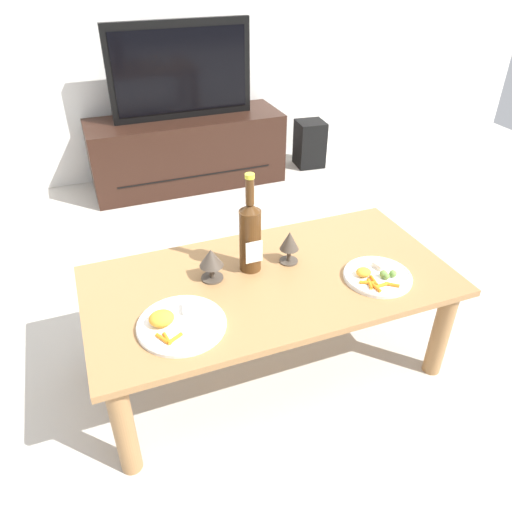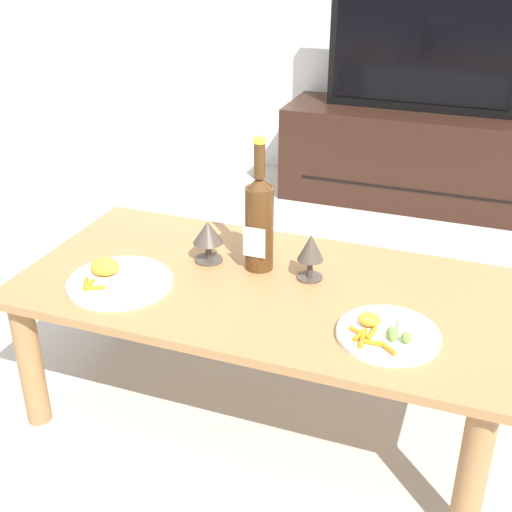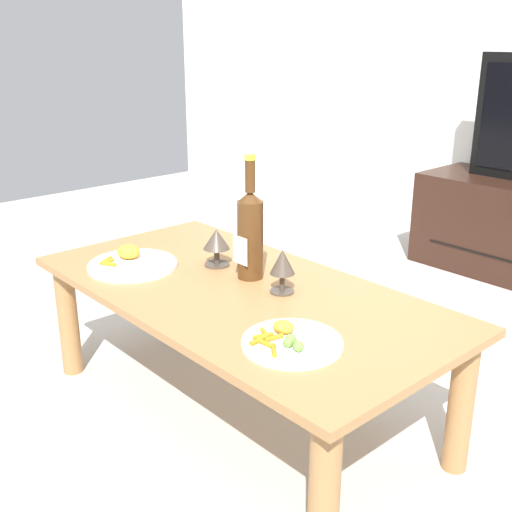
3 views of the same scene
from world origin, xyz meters
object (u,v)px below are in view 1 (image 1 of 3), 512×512
at_px(dinner_plate_right, 377,276).
at_px(tv_screen, 181,71).
at_px(wine_bottle, 250,234).
at_px(dinner_plate_left, 179,323).
at_px(tv_stand, 187,151).
at_px(floor_speaker, 310,144).
at_px(dining_table, 270,293).
at_px(goblet_left, 211,260).
at_px(goblet_right, 289,242).

bearing_deg(dinner_plate_right, tv_screen, 96.38).
relative_size(wine_bottle, dinner_plate_left, 1.33).
relative_size(tv_stand, floor_speaker, 3.83).
height_order(dinner_plate_left, dinner_plate_right, dinner_plate_left).
bearing_deg(tv_stand, dining_table, -94.47).
xyz_separation_m(floor_speaker, wine_bottle, (-1.14, -1.75, 0.42)).
distance_m(goblet_left, dinner_plate_right, 0.61).
height_order(wine_bottle, dinner_plate_left, wine_bottle).
xyz_separation_m(tv_screen, floor_speaker, (0.95, -0.01, -0.61)).
height_order(goblet_left, goblet_right, goblet_right).
relative_size(dinner_plate_left, dinner_plate_right, 1.16).
height_order(floor_speaker, goblet_right, goblet_right).
distance_m(tv_screen, dinner_plate_left, 2.08).
distance_m(tv_stand, wine_bottle, 1.81).
height_order(tv_screen, goblet_left, tv_screen).
bearing_deg(floor_speaker, goblet_left, -120.92).
height_order(tv_stand, goblet_right, goblet_right).
relative_size(tv_stand, goblet_right, 9.81).
bearing_deg(dinner_plate_left, tv_screen, 75.32).
xyz_separation_m(dining_table, tv_stand, (0.14, 1.85, -0.13)).
bearing_deg(tv_screen, dining_table, -94.47).
distance_m(dining_table, tv_screen, 1.90).
relative_size(tv_screen, dinner_plate_left, 3.19).
height_order(dining_table, dinner_plate_left, dinner_plate_left).
distance_m(floor_speaker, wine_bottle, 2.13).
bearing_deg(dinner_plate_left, dining_table, 20.09).
xyz_separation_m(wine_bottle, goblet_right, (0.15, -0.01, -0.06)).
relative_size(floor_speaker, goblet_right, 2.56).
bearing_deg(wine_bottle, goblet_right, -4.02).
bearing_deg(dining_table, tv_screen, 85.53).
relative_size(floor_speaker, wine_bottle, 0.88).
xyz_separation_m(wine_bottle, dinner_plate_right, (0.41, -0.23, -0.14)).
bearing_deg(tv_stand, goblet_left, -100.99).
bearing_deg(tv_stand, dinner_plate_right, -83.63).
relative_size(tv_stand, dinner_plate_right, 5.22).
bearing_deg(dinner_plate_left, tv_stand, 75.34).
xyz_separation_m(tv_screen, goblet_right, (-0.04, -1.77, -0.25)).
xyz_separation_m(tv_stand, floor_speaker, (0.95, -0.01, -0.07)).
height_order(goblet_left, dinner_plate_right, goblet_left).
height_order(tv_stand, dinner_plate_left, dinner_plate_left).
bearing_deg(wine_bottle, dinner_plate_right, -28.98).
xyz_separation_m(goblet_left, dinner_plate_left, (-0.18, -0.21, -0.07)).
bearing_deg(dinner_plate_left, goblet_right, 23.84).
bearing_deg(floor_speaker, goblet_right, -113.83).
distance_m(goblet_right, dinner_plate_right, 0.35).
distance_m(wine_bottle, dinner_plate_right, 0.49).
height_order(tv_stand, dinner_plate_right, same).
bearing_deg(dinner_plate_left, floor_speaker, 53.39).
bearing_deg(goblet_right, dining_table, -144.78).
relative_size(tv_screen, floor_speaker, 2.71).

